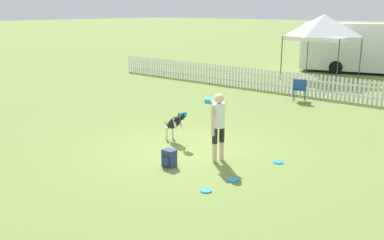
% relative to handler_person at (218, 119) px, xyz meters
% --- Properties ---
extents(ground_plane, '(240.00, 240.00, 0.00)m').
position_rel_handler_person_xyz_m(ground_plane, '(-1.04, 0.06, -0.96)').
color(ground_plane, olive).
extents(handler_person, '(0.85, 0.81, 1.54)m').
position_rel_handler_person_xyz_m(handler_person, '(0.00, 0.00, 0.00)').
color(handler_person, beige).
rests_on(handler_person, ground_plane).
extents(leaping_dog, '(0.97, 0.43, 0.87)m').
position_rel_handler_person_xyz_m(leaping_dog, '(-1.66, 0.41, -0.44)').
color(leaping_dog, black).
rests_on(leaping_dog, ground_plane).
extents(frisbee_near_handler, '(0.22, 0.22, 0.02)m').
position_rel_handler_person_xyz_m(frisbee_near_handler, '(1.14, 0.74, -0.95)').
color(frisbee_near_handler, '#1E8CD8').
rests_on(frisbee_near_handler, ground_plane).
extents(frisbee_near_dog, '(0.22, 0.22, 0.02)m').
position_rel_handler_person_xyz_m(frisbee_near_dog, '(0.97, -0.75, -0.95)').
color(frisbee_near_dog, '#1E8CD8').
rests_on(frisbee_near_dog, ground_plane).
extents(frisbee_midfield, '(0.22, 0.22, 0.02)m').
position_rel_handler_person_xyz_m(frisbee_midfield, '(0.88, -1.50, -0.95)').
color(frisbee_midfield, '#1E8CD8').
rests_on(frisbee_midfield, ground_plane).
extents(backpack_on_grass, '(0.28, 0.25, 0.38)m').
position_rel_handler_person_xyz_m(backpack_on_grass, '(-0.55, -1.00, -0.78)').
color(backpack_on_grass, navy).
rests_on(backpack_on_grass, ground_plane).
extents(picket_fence, '(22.36, 0.04, 0.89)m').
position_rel_handler_person_xyz_m(picket_fence, '(-1.04, 8.13, -0.51)').
color(picket_fence, white).
rests_on(picket_fence, ground_plane).
extents(folding_chair_blue_left, '(0.62, 0.63, 0.85)m').
position_rel_handler_person_xyz_m(folding_chair_blue_left, '(-1.54, 7.06, -0.45)').
color(folding_chair_blue_left, '#333338').
rests_on(folding_chair_blue_left, ground_plane).
extents(canopy_tent_main, '(2.83, 2.83, 3.08)m').
position_rel_handler_person_xyz_m(canopy_tent_main, '(-3.19, 12.53, 1.52)').
color(canopy_tent_main, '#333338').
rests_on(canopy_tent_main, ground_plane).
extents(equipment_trailer, '(6.00, 3.34, 2.60)m').
position_rel_handler_person_xyz_m(equipment_trailer, '(-2.95, 15.85, 0.41)').
color(equipment_trailer, white).
rests_on(equipment_trailer, ground_plane).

